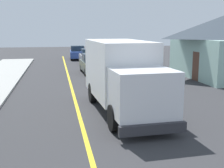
{
  "coord_description": "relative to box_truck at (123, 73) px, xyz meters",
  "views": [
    {
      "loc": [
        -0.91,
        -3.08,
        3.75
      ],
      "look_at": [
        1.43,
        9.22,
        1.4
      ],
      "focal_mm": 47.32,
      "sensor_mm": 36.0,
      "label": 1
    }
  ],
  "objects": [
    {
      "name": "box_truck",
      "position": [
        0.0,
        0.0,
        0.0
      ],
      "size": [
        2.76,
        7.29,
        3.2
      ],
      "color": "white",
      "rests_on": "ground"
    },
    {
      "name": "parked_car_near",
      "position": [
        0.16,
        6.12,
        -0.97
      ],
      "size": [
        1.97,
        4.47,
        1.67
      ],
      "color": "silver",
      "rests_on": "ground"
    },
    {
      "name": "centre_line_yellow",
      "position": [
        -2.03,
        0.17,
        -1.76
      ],
      "size": [
        0.16,
        56.0,
        0.01
      ],
      "primitive_type": "cube",
      "color": "gold",
      "rests_on": "ground"
    },
    {
      "name": "parked_car_furthest",
      "position": [
        -0.3,
        24.11,
        -0.97
      ],
      "size": [
        1.95,
        4.46,
        1.67
      ],
      "color": "#2D4793",
      "rests_on": "ground"
    },
    {
      "name": "parked_car_far",
      "position": [
        0.52,
        18.01,
        -0.97
      ],
      "size": [
        1.91,
        4.44,
        1.67
      ],
      "color": "#B7B7BC",
      "rests_on": "ground"
    },
    {
      "name": "parked_car_mid",
      "position": [
        0.1,
        11.92,
        -0.97
      ],
      "size": [
        1.94,
        4.46,
        1.67
      ],
      "color": "#4C564C",
      "rests_on": "ground"
    }
  ]
}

